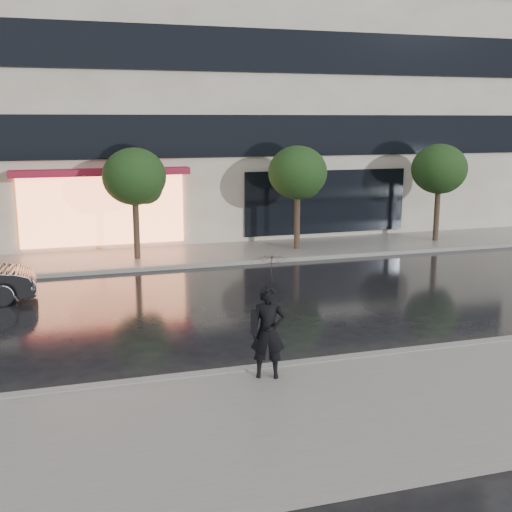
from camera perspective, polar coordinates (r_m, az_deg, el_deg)
name	(u,v)px	position (r m, az deg, el deg)	size (l,w,h in m)	color
ground	(327,347)	(14.40, 6.31, -8.01)	(120.00, 120.00, 0.00)	black
sidewalk_near	(400,405)	(11.69, 12.71, -12.83)	(60.00, 4.50, 0.12)	slate
sidewalk_far	(218,253)	(23.80, -3.36, 0.23)	(60.00, 3.50, 0.12)	slate
curb_near	(346,359)	(13.52, 8.00, -9.09)	(60.00, 0.25, 0.14)	gray
curb_far	(230,263)	(22.14, -2.30, -0.63)	(60.00, 0.25, 0.14)	gray
office_building	(176,28)	(31.13, -7.10, 19.48)	(30.00, 12.76, 18.00)	beige
bg_building_right	(511,76)	(51.27, 21.73, 14.65)	(12.00, 12.00, 16.00)	#4C4C54
tree_mid_west	(136,179)	(22.67, -10.61, 6.78)	(2.20, 2.20, 3.99)	#33261C
tree_mid_east	(299,174)	(24.07, 3.84, 7.25)	(2.20, 2.20, 3.99)	#33261C
tree_far_east	(440,171)	(26.77, 16.05, 7.29)	(2.20, 2.20, 3.99)	#33261C
pedestrian_with_umbrella	(270,303)	(11.95, 1.23, -4.19)	(1.05, 1.06, 2.37)	black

